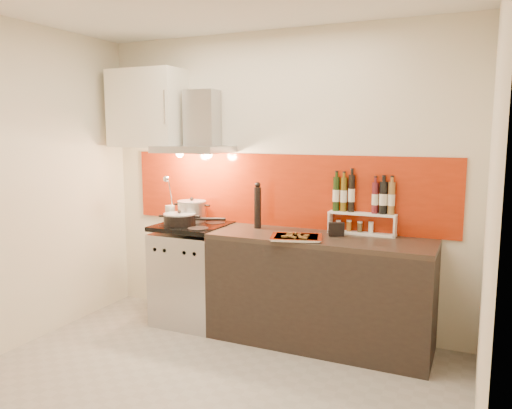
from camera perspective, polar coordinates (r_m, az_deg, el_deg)
The scene contains 16 objects.
floor at distance 3.60m, azimuth -6.67°, elevation -20.52°, with size 3.40×3.40×0.00m, color #9E9991.
back_wall at distance 4.43m, azimuth 2.40°, elevation 2.68°, with size 3.40×0.02×2.60m, color silver.
left_wall at distance 4.32m, azimuth -26.71°, elevation 1.66°, with size 0.02×2.80×2.60m, color silver.
right_wall at distance 2.73m, azimuth 25.10°, elevation -1.62°, with size 0.02×2.80×2.60m, color silver.
backsplash at distance 4.41m, azimuth 2.94°, elevation 1.61°, with size 3.00×0.02×0.64m, color #9A2108.
range_stove at distance 4.64m, azimuth -7.22°, elevation -7.94°, with size 0.60×0.60×0.91m.
counter at distance 4.17m, azimuth 7.24°, elevation -9.71°, with size 1.80×0.60×0.90m.
range_hood at distance 4.58m, azimuth -6.58°, elevation 8.36°, with size 0.62×0.50×0.61m.
upper_cabinet at distance 4.88m, azimuth -12.35°, elevation 10.65°, with size 0.70×0.35×0.72m, color white.
stock_pot at distance 4.66m, azimuth -7.33°, elevation -0.73°, with size 0.27×0.27×0.23m.
saute_pan at distance 4.52m, azimuth -8.63°, elevation -1.64°, with size 0.54×0.30×0.13m.
utensil_jar at distance 4.71m, azimuth -9.84°, elevation -0.40°, with size 0.09×0.14×0.44m.
pepper_mill at distance 4.34m, azimuth 0.19°, elevation -0.16°, with size 0.06×0.06×0.40m.
step_shelf at distance 4.17m, azimuth 12.07°, elevation -0.34°, with size 0.55×0.15×0.49m.
caddy_box at distance 4.06m, azimuth 9.17°, elevation -2.79°, with size 0.12×0.05×0.11m, color black.
baking_tray at distance 3.93m, azimuth 4.65°, elevation -3.74°, with size 0.46×0.40×0.03m.
Camera 1 is at (1.65, -2.69, 1.73)m, focal length 35.00 mm.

